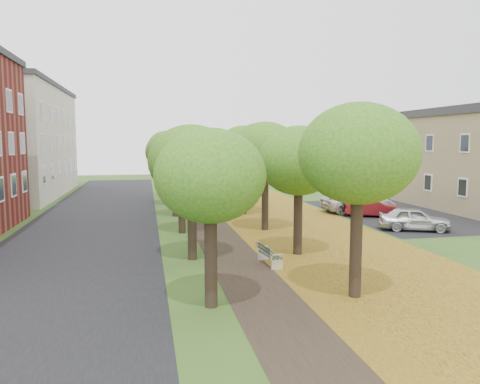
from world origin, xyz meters
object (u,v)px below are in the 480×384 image
car_silver (414,219)px  car_white (359,202)px  bench (269,255)px  car_grey (357,202)px  car_red (373,208)px

car_silver → car_white: 7.24m
bench → car_silver: car_silver is taller
car_grey → car_red: bearing=157.2°
bench → car_red: size_ratio=0.48×
bench → car_red: bearing=-49.5°
car_grey → bench: bearing=119.4°
car_red → car_grey: 2.39m
bench → car_silver: 11.64m
car_white → car_silver: bearing=177.8°
car_silver → car_red: size_ratio=1.07×
car_white → car_grey: bearing=-2.2°
car_silver → car_white: (0.00, 7.24, 0.07)m
car_grey → car_silver: bearing=157.2°
car_silver → bench: bearing=140.5°
car_red → car_white: 2.16m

